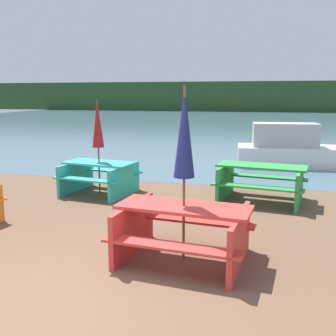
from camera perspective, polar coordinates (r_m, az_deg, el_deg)
ground_plane at (r=4.76m, az=-16.15°, el=-18.55°), size 60.00×60.00×0.00m
water at (r=34.91m, az=10.30°, el=6.71°), size 60.00×50.00×0.00m
far_treeline at (r=54.81m, az=11.74°, el=10.13°), size 80.00×1.60×4.00m
picnic_table_red at (r=5.50m, az=2.28°, el=-8.63°), size 1.96×1.56×0.79m
picnic_table_teal at (r=9.27m, az=-9.94°, el=-0.96°), size 1.78×1.60×0.75m
picnic_table_green at (r=8.69m, az=13.37°, el=-1.64°), size 2.05×1.65×0.80m
umbrella_navy at (r=5.22m, az=2.39°, el=5.05°), size 0.29×0.29×2.41m
umbrella_crimson at (r=9.11m, az=-10.17°, el=6.28°), size 0.27×0.27×2.18m
boat at (r=13.31m, az=19.07°, el=2.35°), size 4.65×1.71×1.39m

